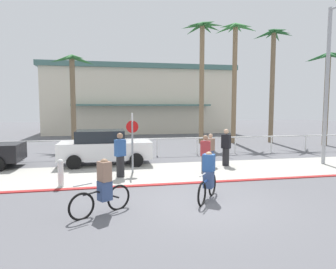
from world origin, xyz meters
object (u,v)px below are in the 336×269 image
object	(u,v)px
stop_sign_bike_lane	(132,134)
pedestrian_1	(226,149)
car_white_1	(105,147)
palm_tree_6	(327,75)
pedestrian_0	(205,156)
palm_tree_3	(202,52)
pedestrian_2	(120,157)
pedestrian_3	(210,151)
palm_tree_2	(73,78)
cyclist_blue_1	(208,177)
bollard_0	(61,173)
palm_tree_4	(235,55)
streetlight_curb	(331,76)
cyclist_black_0	(103,188)
palm_tree_5	(273,59)

from	to	relation	value
stop_sign_bike_lane	pedestrian_1	xyz separation A→B (m)	(4.49, 0.58, -0.85)
car_white_1	pedestrian_1	bearing A→B (deg)	-14.57
palm_tree_6	car_white_1	distance (m)	17.06
pedestrian_0	palm_tree_3	bearing A→B (deg)	73.36
pedestrian_2	pedestrian_3	size ratio (longest dim) A/B	1.14
palm_tree_2	cyclist_blue_1	xyz separation A→B (m)	(5.41, -13.79, -4.20)
bollard_0	palm_tree_2	bearing A→B (deg)	93.84
palm_tree_4	palm_tree_6	size ratio (longest dim) A/B	1.36
streetlight_curb	pedestrian_2	size ratio (longest dim) A/B	4.19
cyclist_black_0	palm_tree_2	bearing A→B (deg)	99.02
bollard_0	palm_tree_5	distance (m)	18.89
pedestrian_1	palm_tree_6	bearing A→B (deg)	30.48
cyclist_black_0	pedestrian_0	size ratio (longest dim) A/B	0.96
streetlight_curb	palm_tree_5	distance (m)	9.60
pedestrian_1	car_white_1	bearing A→B (deg)	165.43
bollard_0	pedestrian_3	world-z (taller)	pedestrian_3
palm_tree_4	cyclist_blue_1	world-z (taller)	palm_tree_4
stop_sign_bike_lane	bollard_0	distance (m)	3.44
pedestrian_1	palm_tree_3	bearing A→B (deg)	79.94
palm_tree_3	pedestrian_2	bearing A→B (deg)	-122.94
streetlight_curb	palm_tree_3	xyz separation A→B (m)	(-3.33, 9.60, 2.67)
streetlight_curb	palm_tree_5	xyz separation A→B (m)	(2.27, 9.04, 2.28)
pedestrian_0	pedestrian_1	distance (m)	2.12
palm_tree_3	cyclist_black_0	bearing A→B (deg)	-116.83
palm_tree_3	car_white_1	xyz separation A→B (m)	(-7.26, -7.38, -6.08)
palm_tree_2	cyclist_blue_1	distance (m)	15.40
palm_tree_6	pedestrian_3	distance (m)	13.22
palm_tree_6	car_white_1	size ratio (longest dim) A/B	1.54
stop_sign_bike_lane	streetlight_curb	bearing A→B (deg)	-1.00
palm_tree_3	palm_tree_4	world-z (taller)	palm_tree_3
palm_tree_2	palm_tree_3	size ratio (longest dim) A/B	0.71
pedestrian_2	cyclist_black_0	bearing A→B (deg)	-98.42
palm_tree_3	cyclist_blue_1	distance (m)	15.54
palm_tree_5	car_white_1	size ratio (longest dim) A/B	2.01
palm_tree_5	palm_tree_6	world-z (taller)	palm_tree_5
pedestrian_2	cyclist_blue_1	bearing A→B (deg)	-53.60
pedestrian_3	car_white_1	bearing A→B (deg)	163.77
pedestrian_0	pedestrian_2	xyz separation A→B (m)	(-3.52, 0.14, 0.08)
car_white_1	palm_tree_4	bearing A→B (deg)	35.73
palm_tree_2	palm_tree_4	bearing A→B (deg)	-2.34
palm_tree_6	cyclist_blue_1	distance (m)	17.24
cyclist_blue_1	pedestrian_3	world-z (taller)	pedestrian_3
car_white_1	cyclist_black_0	bearing A→B (deg)	-89.55
pedestrian_1	bollard_0	bearing A→B (deg)	-161.37
stop_sign_bike_lane	pedestrian_0	bearing A→B (deg)	-16.89
palm_tree_6	pedestrian_2	bearing A→B (deg)	-154.26
palm_tree_2	pedestrian_2	distance (m)	11.50
bollard_0	car_white_1	bearing A→B (deg)	69.36
stop_sign_bike_lane	palm_tree_5	bearing A→B (deg)	37.28
streetlight_curb	palm_tree_6	world-z (taller)	streetlight_curb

